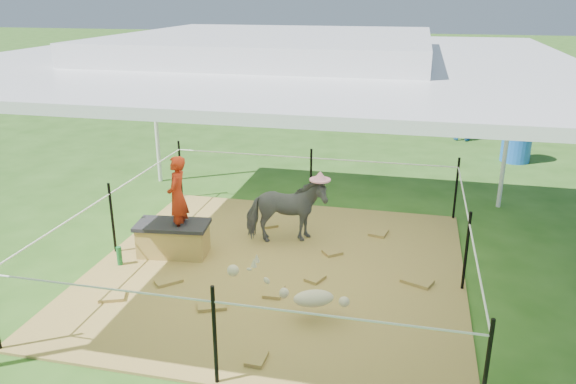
% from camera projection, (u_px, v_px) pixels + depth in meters
% --- Properties ---
extents(ground, '(90.00, 90.00, 0.00)m').
position_uv_depth(ground, '(277.00, 271.00, 7.11)').
color(ground, '#2D5919').
rests_on(ground, ground).
extents(hay_patch, '(4.60, 4.60, 0.03)m').
position_uv_depth(hay_patch, '(277.00, 269.00, 7.11)').
color(hay_patch, brown).
rests_on(hay_patch, ground).
extents(canopy_tent, '(6.30, 6.30, 2.90)m').
position_uv_depth(canopy_tent, '(276.00, 53.00, 6.21)').
color(canopy_tent, silver).
rests_on(canopy_tent, ground).
extents(rope_fence, '(4.54, 4.54, 1.00)m').
position_uv_depth(rope_fence, '(277.00, 224.00, 6.90)').
color(rope_fence, black).
rests_on(rope_fence, ground).
extents(straw_bale, '(0.93, 0.55, 0.39)m').
position_uv_depth(straw_bale, '(173.00, 240.00, 7.44)').
color(straw_bale, '#AC803E').
rests_on(straw_bale, hay_patch).
extents(dark_cloth, '(1.00, 0.60, 0.05)m').
position_uv_depth(dark_cloth, '(172.00, 225.00, 7.36)').
color(dark_cloth, black).
rests_on(dark_cloth, straw_bale).
extents(woman, '(0.30, 0.42, 1.06)m').
position_uv_depth(woman, '(177.00, 189.00, 7.17)').
color(woman, '#B22711').
rests_on(woman, straw_bale).
extents(green_bottle, '(0.08, 0.08, 0.25)m').
position_uv_depth(green_bottle, '(119.00, 256.00, 7.16)').
color(green_bottle, '#176A2D').
rests_on(green_bottle, hay_patch).
extents(pony, '(1.19, 0.82, 0.92)m').
position_uv_depth(pony, '(286.00, 211.00, 7.71)').
color(pony, '#47474C').
rests_on(pony, hay_patch).
extents(pink_hat, '(0.29, 0.29, 0.13)m').
position_uv_depth(pink_hat, '(286.00, 175.00, 7.54)').
color(pink_hat, pink).
rests_on(pink_hat, pony).
extents(foal, '(1.17, 0.90, 0.57)m').
position_uv_depth(foal, '(314.00, 296.00, 5.90)').
color(foal, beige).
rests_on(foal, hay_patch).
extents(trash_barrel, '(0.71, 0.71, 0.92)m').
position_uv_depth(trash_barrel, '(517.00, 140.00, 11.57)').
color(trash_barrel, blue).
rests_on(trash_barrel, ground).
extents(picnic_table_near, '(2.20, 1.97, 0.76)m').
position_uv_depth(picnic_table_near, '(407.00, 113.00, 14.57)').
color(picnic_table_near, brown).
rests_on(picnic_table_near, ground).
extents(distant_person, '(0.57, 0.49, 1.02)m').
position_uv_depth(distant_person, '(461.00, 119.00, 13.25)').
color(distant_person, '#3073B4').
rests_on(distant_person, ground).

